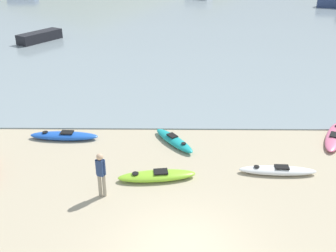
# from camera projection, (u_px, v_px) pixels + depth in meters

# --- Properties ---
(ground_plane) EXTENTS (400.00, 400.00, 0.00)m
(ground_plane) POSITION_uv_depth(u_px,v_px,m) (180.00, 251.00, 11.71)
(ground_plane) COLOR tan
(bay_water) EXTENTS (160.00, 70.00, 0.06)m
(bay_water) POSITION_uv_depth(u_px,v_px,m) (174.00, 11.00, 50.77)
(bay_water) COLOR gray
(bay_water) RESTS_ON ground_plane
(kayak_on_sand_0) EXTENTS (2.03, 2.60, 0.38)m
(kayak_on_sand_0) POSITION_uv_depth(u_px,v_px,m) (174.00, 140.00, 17.80)
(kayak_on_sand_0) COLOR teal
(kayak_on_sand_0) RESTS_ON ground_plane
(kayak_on_sand_2) EXTENTS (3.20, 0.84, 0.38)m
(kayak_on_sand_2) POSITION_uv_depth(u_px,v_px,m) (64.00, 136.00, 18.21)
(kayak_on_sand_2) COLOR blue
(kayak_on_sand_2) RESTS_ON ground_plane
(kayak_on_sand_3) EXTENTS (3.06, 0.75, 0.34)m
(kayak_on_sand_3) POSITION_uv_depth(u_px,v_px,m) (278.00, 170.00, 15.52)
(kayak_on_sand_3) COLOR white
(kayak_on_sand_3) RESTS_ON ground_plane
(kayak_on_sand_4) EXTENTS (2.16, 3.26, 0.33)m
(kayak_on_sand_4) POSITION_uv_depth(u_px,v_px,m) (335.00, 136.00, 18.20)
(kayak_on_sand_4) COLOR #E5668C
(kayak_on_sand_4) RESTS_ON ground_plane
(kayak_on_sand_5) EXTENTS (3.08, 1.12, 0.37)m
(kayak_on_sand_5) POSITION_uv_depth(u_px,v_px,m) (157.00, 176.00, 15.14)
(kayak_on_sand_5) COLOR #8CCC2D
(kayak_on_sand_5) RESTS_ON ground_plane
(person_near_foreground) EXTENTS (0.35, 0.26, 1.74)m
(person_near_foreground) POSITION_uv_depth(u_px,v_px,m) (101.00, 172.00, 13.81)
(person_near_foreground) COLOR gray
(person_near_foreground) RESTS_ON ground_plane
(moored_boat_4) EXTENTS (3.37, 4.24, 0.86)m
(moored_boat_4) POSITION_uv_depth(u_px,v_px,m) (40.00, 37.00, 35.37)
(moored_boat_4) COLOR black
(moored_boat_4) RESTS_ON bay_water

